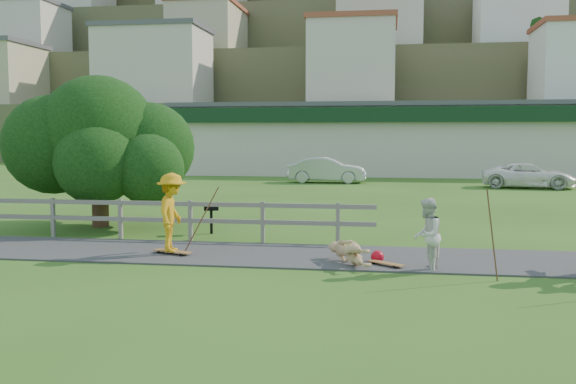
# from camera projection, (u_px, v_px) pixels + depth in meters

# --- Properties ---
(ground) EXTENTS (260.00, 260.00, 0.00)m
(ground) POSITION_uv_depth(u_px,v_px,m) (233.00, 268.00, 13.84)
(ground) COLOR #345B1A
(ground) RESTS_ON ground
(path) EXTENTS (34.00, 3.00, 0.04)m
(path) POSITION_uv_depth(u_px,v_px,m) (248.00, 254.00, 15.31)
(path) COLOR #343436
(path) RESTS_ON ground
(fence) EXTENTS (15.05, 0.10, 1.10)m
(fence) POSITION_uv_depth(u_px,v_px,m) (99.00, 212.00, 17.74)
(fence) COLOR slate
(fence) RESTS_ON ground
(strip_mall) EXTENTS (32.50, 10.75, 5.10)m
(strip_mall) POSITION_uv_depth(u_px,v_px,m) (399.00, 139.00, 47.35)
(strip_mall) COLOR beige
(strip_mall) RESTS_ON ground
(hillside) EXTENTS (220.00, 67.00, 47.50)m
(hillside) POSITION_uv_depth(u_px,v_px,m) (370.00, 62.00, 102.37)
(hillside) COLOR #575E37
(hillside) RESTS_ON ground
(skater_rider) EXTENTS (0.81, 1.27, 1.87)m
(skater_rider) POSITION_uv_depth(u_px,v_px,m) (172.00, 217.00, 15.14)
(skater_rider) COLOR orange
(skater_rider) RESTS_ON ground
(skater_fallen) EXTENTS (1.56, 1.12, 0.58)m
(skater_fallen) POSITION_uv_depth(u_px,v_px,m) (350.00, 252.00, 14.05)
(skater_fallen) COLOR tan
(skater_fallen) RESTS_ON ground
(spectator_a) EXTENTS (0.77, 0.89, 1.56)m
(spectator_a) POSITION_uv_depth(u_px,v_px,m) (427.00, 235.00, 13.34)
(spectator_a) COLOR silver
(spectator_a) RESTS_ON ground
(car_silver) EXTENTS (4.65, 1.62, 1.53)m
(car_silver) POSITION_uv_depth(u_px,v_px,m) (327.00, 170.00, 38.34)
(car_silver) COLOR silver
(car_silver) RESTS_ON ground
(car_white) EXTENTS (5.11, 2.86, 1.35)m
(car_white) POSITION_uv_depth(u_px,v_px,m) (529.00, 176.00, 34.41)
(car_white) COLOR white
(car_white) RESTS_ON ground
(tree) EXTENTS (5.83, 5.83, 3.51)m
(tree) POSITION_uv_depth(u_px,v_px,m) (99.00, 171.00, 19.91)
(tree) COLOR black
(tree) RESTS_ON ground
(bbq) EXTENTS (0.49, 0.43, 0.91)m
(bbq) POSITION_uv_depth(u_px,v_px,m) (211.00, 218.00, 18.54)
(bbq) COLOR black
(bbq) RESTS_ON ground
(longboard_rider) EXTENTS (1.03, 0.59, 0.11)m
(longboard_rider) POSITION_uv_depth(u_px,v_px,m) (172.00, 253.00, 15.22)
(longboard_rider) COLOR brown
(longboard_rider) RESTS_ON ground
(longboard_fallen) EXTENTS (0.80, 0.68, 0.09)m
(longboard_fallen) POSITION_uv_depth(u_px,v_px,m) (386.00, 265.00, 13.85)
(longboard_fallen) COLOR brown
(longboard_fallen) RESTS_ON ground
(helmet) EXTENTS (0.29, 0.29, 0.29)m
(helmet) POSITION_uv_depth(u_px,v_px,m) (377.00, 257.00, 14.32)
(helmet) COLOR red
(helmet) RESTS_ON ground
(pole_rider) EXTENTS (0.03, 0.03, 1.84)m
(pole_rider) POSITION_uv_depth(u_px,v_px,m) (201.00, 216.00, 15.44)
(pole_rider) COLOR brown
(pole_rider) RESTS_ON ground
(pole_spec_left) EXTENTS (0.03, 0.03, 1.82)m
(pole_spec_left) POSITION_uv_depth(u_px,v_px,m) (492.00, 235.00, 12.52)
(pole_spec_left) COLOR brown
(pole_spec_left) RESTS_ON ground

